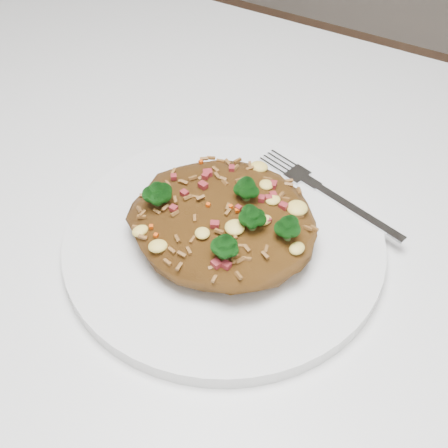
{
  "coord_description": "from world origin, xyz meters",
  "views": [
    {
      "loc": [
        0.08,
        -0.32,
        1.16
      ],
      "look_at": [
        -0.1,
        0.01,
        0.78
      ],
      "focal_mm": 50.0,
      "sensor_mm": 36.0,
      "label": 1
    }
  ],
  "objects_px": {
    "dining_table": "(314,353)",
    "fried_rice": "(224,215)",
    "fork": "(337,199)",
    "plate": "(224,241)"
  },
  "relations": [
    {
      "from": "plate",
      "to": "fork",
      "type": "relative_size",
      "value": 1.75
    },
    {
      "from": "dining_table",
      "to": "plate",
      "type": "height_order",
      "value": "plate"
    },
    {
      "from": "fried_rice",
      "to": "fork",
      "type": "xyz_separation_m",
      "value": [
        0.07,
        0.09,
        -0.02
      ]
    },
    {
      "from": "dining_table",
      "to": "fried_rice",
      "type": "height_order",
      "value": "fried_rice"
    },
    {
      "from": "dining_table",
      "to": "fried_rice",
      "type": "distance_m",
      "value": 0.16
    },
    {
      "from": "plate",
      "to": "fried_rice",
      "type": "height_order",
      "value": "fried_rice"
    },
    {
      "from": "plate",
      "to": "fried_rice",
      "type": "xyz_separation_m",
      "value": [
        0.0,
        -0.0,
        0.03
      ]
    },
    {
      "from": "plate",
      "to": "fork",
      "type": "bearing_deg",
      "value": 52.15
    },
    {
      "from": "dining_table",
      "to": "fried_rice",
      "type": "bearing_deg",
      "value": 176.9
    },
    {
      "from": "plate",
      "to": "fried_rice",
      "type": "distance_m",
      "value": 0.03
    }
  ]
}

